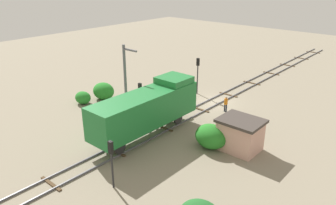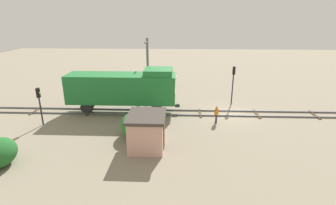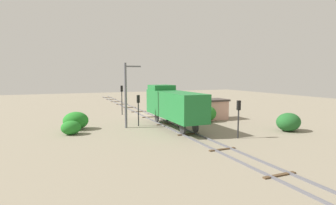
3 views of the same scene
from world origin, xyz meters
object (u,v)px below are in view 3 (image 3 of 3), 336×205
at_px(traffic_signal_mid, 138,104).
at_px(locomotive, 173,104).
at_px(worker_near_track, 162,108).
at_px(catenary_mast, 126,93).
at_px(traffic_signal_far, 238,112).
at_px(traffic_signal_near, 122,95).
at_px(relay_hut, 213,109).

bearing_deg(traffic_signal_mid, locomotive, 144.11).
xyz_separation_m(worker_near_track, catenary_mast, (7.33, 7.40, 2.93)).
bearing_deg(locomotive, traffic_signal_far, 116.97).
bearing_deg(catenary_mast, traffic_signal_near, -99.93).
bearing_deg(traffic_signal_near, traffic_signal_far, 109.72).
distance_m(traffic_signal_near, relay_hut, 13.82).
distance_m(traffic_signal_mid, relay_hut, 11.00).
bearing_deg(catenary_mast, relay_hut, -173.91).
distance_m(locomotive, traffic_signal_mid, 4.20).
xyz_separation_m(traffic_signal_mid, traffic_signal_far, (-7.00, 9.54, -0.04)).
bearing_deg(traffic_signal_near, traffic_signal_mid, 88.79).
xyz_separation_m(traffic_signal_near, catenary_mast, (1.73, 9.90, 0.86)).
relative_size(traffic_signal_mid, traffic_signal_far, 1.01).
relative_size(locomotive, worker_near_track, 6.82).
relative_size(traffic_signal_mid, relay_hut, 1.05).
relative_size(traffic_signal_far, relay_hut, 1.03).
relative_size(locomotive, traffic_signal_far, 3.20).
height_order(catenary_mast, relay_hut, catenary_mast).
bearing_deg(traffic_signal_far, worker_near_track, -85.83).
height_order(traffic_signal_near, catenary_mast, catenary_mast).
distance_m(locomotive, traffic_signal_far, 7.94).
relative_size(traffic_signal_near, traffic_signal_mid, 1.21).
distance_m(traffic_signal_far, relay_hut, 11.16).
xyz_separation_m(traffic_signal_mid, catenary_mast, (1.53, 0.47, 1.36)).
bearing_deg(traffic_signal_mid, traffic_signal_far, 126.28).
height_order(worker_near_track, relay_hut, relay_hut).
height_order(traffic_signal_far, worker_near_track, traffic_signal_far).
bearing_deg(worker_near_track, traffic_signal_near, -74.56).
relative_size(traffic_signal_near, traffic_signal_far, 1.23).
height_order(traffic_signal_near, traffic_signal_far, traffic_signal_near).
distance_m(traffic_signal_near, catenary_mast, 10.09).
height_order(locomotive, traffic_signal_far, locomotive).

